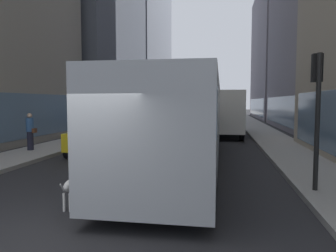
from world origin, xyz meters
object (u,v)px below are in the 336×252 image
at_px(dalmatian_dog, 73,185).
at_px(traffic_light_near, 317,99).
at_px(car_grey_wagon, 223,116).
at_px(pedestrian_with_handbag, 30,131).
at_px(car_red_coupe, 188,111).
at_px(car_blue_hatchback, 186,116).
at_px(car_yellow_taxi, 102,135).
at_px(box_truck, 225,112).
at_px(transit_bus, 181,119).

bearing_deg(dalmatian_dog, traffic_light_near, 18.86).
relative_size(car_grey_wagon, pedestrian_with_handbag, 2.70).
bearing_deg(car_red_coupe, traffic_light_near, -80.07).
height_order(car_blue_hatchback, car_grey_wagon, same).
xyz_separation_m(car_yellow_taxi, pedestrian_with_handbag, (-3.25, -0.52, 0.19)).
distance_m(car_red_coupe, pedestrian_with_handbag, 39.34).
bearing_deg(car_blue_hatchback, traffic_light_near, -76.63).
distance_m(car_blue_hatchback, box_truck, 12.52).
bearing_deg(car_blue_hatchback, car_grey_wagon, 19.29).
xyz_separation_m(car_red_coupe, dalmatian_dog, (2.10, -45.89, -0.31)).
distance_m(transit_bus, pedestrian_with_handbag, 7.65).
bearing_deg(transit_bus, car_blue_hatchback, 95.91).
xyz_separation_m(transit_bus, car_grey_wagon, (1.60, 24.59, -0.95)).
bearing_deg(dalmatian_dog, box_truck, 77.47).
bearing_deg(pedestrian_with_handbag, transit_bus, -17.72).
height_order(transit_bus, box_truck, same).
xyz_separation_m(car_blue_hatchback, traffic_light_near, (6.10, -25.66, 1.61)).
distance_m(pedestrian_with_handbag, traffic_light_near, 12.03).
distance_m(car_blue_hatchback, car_red_coupe, 18.39).
height_order(car_red_coupe, car_grey_wagon, same).
xyz_separation_m(car_red_coupe, car_grey_wagon, (5.60, -16.92, 0.00)).
distance_m(transit_bus, dalmatian_dog, 4.93).
xyz_separation_m(transit_bus, car_red_coupe, (-4.00, 41.52, -0.96)).
xyz_separation_m(transit_bus, car_yellow_taxi, (-4.00, 2.83, -0.96)).
bearing_deg(pedestrian_with_handbag, car_grey_wagon, 68.34).
distance_m(transit_bus, car_yellow_taxi, 4.99).
height_order(transit_bus, traffic_light_near, traffic_light_near).
relative_size(transit_bus, dalmatian_dog, 11.98).
distance_m(car_red_coupe, box_truck, 30.69).
height_order(dalmatian_dog, traffic_light_near, traffic_light_near).
height_order(transit_bus, car_grey_wagon, transit_bus).
bearing_deg(car_grey_wagon, traffic_light_near, -85.56).
xyz_separation_m(car_red_coupe, box_truck, (5.60, -30.16, 0.85)).
distance_m(transit_bus, car_red_coupe, 41.72).
bearing_deg(dalmatian_dog, pedestrian_with_handbag, 128.65).
distance_m(car_red_coupe, car_yellow_taxi, 38.69).
bearing_deg(dalmatian_dog, transit_bus, 66.57).
distance_m(car_blue_hatchback, dalmatian_dog, 27.57).
height_order(box_truck, dalmatian_dog, box_truck).
xyz_separation_m(car_red_coupe, car_yellow_taxi, (-0.00, -38.69, 0.00)).
bearing_deg(car_blue_hatchback, car_red_coupe, 94.99).
height_order(car_blue_hatchback, dalmatian_dog, car_blue_hatchback).
bearing_deg(pedestrian_with_handbag, car_yellow_taxi, 9.03).
height_order(car_red_coupe, pedestrian_with_handbag, pedestrian_with_handbag).
bearing_deg(car_yellow_taxi, pedestrian_with_handbag, -170.97).
xyz_separation_m(dalmatian_dog, traffic_light_near, (5.60, 1.91, 1.92)).
height_order(car_blue_hatchback, traffic_light_near, traffic_light_near).
bearing_deg(car_blue_hatchback, pedestrian_with_handbag, -103.07).
bearing_deg(box_truck, car_red_coupe, 100.52).
relative_size(transit_bus, traffic_light_near, 3.39).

